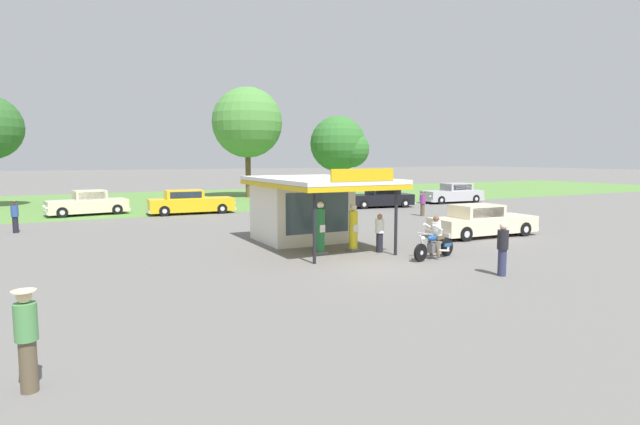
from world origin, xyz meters
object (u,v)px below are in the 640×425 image
(parked_car_back_row_centre, at_px, (305,201))
(bystander_standing_back_lot, at_px, (423,203))
(bystander_strolling_foreground, at_px, (27,337))
(featured_classic_sedan, at_px, (482,222))
(parked_car_back_row_right, at_px, (88,204))
(bystander_admiring_sedan, at_px, (15,216))
(motorcycle_with_rider, at_px, (435,241))
(bystander_chatting_near_pumps, at_px, (503,248))
(parked_car_back_row_far_right, at_px, (453,194))
(parked_car_back_row_far_left, at_px, (190,203))
(bystander_leaning_by_kiosk, at_px, (380,232))
(parked_car_back_row_centre_right, at_px, (380,198))
(gas_pump_nearside, at_px, (320,230))
(gas_pump_offside, at_px, (353,230))

(parked_car_back_row_centre, bearing_deg, bystander_standing_back_lot, -44.53)
(bystander_strolling_foreground, bearing_deg, featured_classic_sedan, 25.17)
(parked_car_back_row_right, xyz_separation_m, bystander_admiring_sedan, (-3.54, -7.02, 0.14))
(motorcycle_with_rider, distance_m, bystander_chatting_near_pumps, 3.09)
(parked_car_back_row_far_right, relative_size, bystander_admiring_sedan, 3.39)
(featured_classic_sedan, relative_size, bystander_admiring_sedan, 3.47)
(parked_car_back_row_centre, distance_m, bystander_standing_back_lot, 7.88)
(parked_car_back_row_far_left, distance_m, parked_car_back_row_centre, 7.58)
(bystander_standing_back_lot, distance_m, bystander_leaning_by_kiosk, 12.97)
(parked_car_back_row_centre_right, xyz_separation_m, bystander_chatting_near_pumps, (-8.93, -19.99, 0.19))
(motorcycle_with_rider, relative_size, parked_car_back_row_far_right, 0.41)
(bystander_admiring_sedan, distance_m, bystander_standing_back_lot, 22.58)
(parked_car_back_row_centre_right, height_order, bystander_chatting_near_pumps, bystander_chatting_near_pumps)
(featured_classic_sedan, bearing_deg, motorcycle_with_rider, -150.02)
(parked_car_back_row_right, distance_m, bystander_chatting_near_pumps, 26.65)
(gas_pump_nearside, xyz_separation_m, bystander_chatting_near_pumps, (3.41, -5.74, -0.04))
(gas_pump_nearside, relative_size, parked_car_back_row_right, 0.39)
(parked_car_back_row_centre_right, relative_size, parked_car_back_row_far_right, 0.98)
(parked_car_back_row_far_right, bearing_deg, parked_car_back_row_right, 171.61)
(parked_car_back_row_right, distance_m, bystander_leaning_by_kiosk, 21.58)
(parked_car_back_row_right, bearing_deg, parked_car_back_row_far_right, -8.39)
(bystander_leaning_by_kiosk, bearing_deg, bystander_standing_back_lot, 44.06)
(bystander_admiring_sedan, bearing_deg, motorcycle_with_rider, -45.48)
(parked_car_back_row_far_right, bearing_deg, gas_pump_offside, -141.24)
(featured_classic_sedan, height_order, bystander_strolling_foreground, bystander_strolling_foreground)
(parked_car_back_row_far_left, distance_m, bystander_leaning_by_kiosk, 17.41)
(motorcycle_with_rider, relative_size, parked_car_back_row_far_left, 0.39)
(gas_pump_offside, bearing_deg, parked_car_back_row_centre, 72.11)
(motorcycle_with_rider, xyz_separation_m, bystander_strolling_foreground, (-12.61, -5.35, 0.23))
(parked_car_back_row_far_left, relative_size, bystander_standing_back_lot, 3.69)
(bystander_admiring_sedan, xyz_separation_m, bystander_leaning_by_kiosk, (13.01, -12.38, -0.06))
(parked_car_back_row_right, xyz_separation_m, bystander_leaning_by_kiosk, (9.47, -19.39, 0.08))
(parked_car_back_row_right, relative_size, bystander_chatting_near_pumps, 3.06)
(gas_pump_offside, distance_m, featured_classic_sedan, 7.28)
(parked_car_back_row_far_left, height_order, bystander_standing_back_lot, parked_car_back_row_far_left)
(parked_car_back_row_centre_right, distance_m, bystander_admiring_sedan, 23.25)
(parked_car_back_row_right, xyz_separation_m, bystander_chatting_near_pumps, (10.64, -24.43, 0.18))
(gas_pump_nearside, distance_m, parked_car_back_row_centre_right, 18.85)
(gas_pump_offside, distance_m, parked_car_back_row_centre_right, 17.92)
(parked_car_back_row_right, height_order, bystander_leaning_by_kiosk, parked_car_back_row_right)
(gas_pump_offside, height_order, parked_car_back_row_far_left, gas_pump_offside)
(parked_car_back_row_far_left, distance_m, bystander_strolling_foreground, 25.67)
(motorcycle_with_rider, bearing_deg, gas_pump_offside, 124.93)
(featured_classic_sedan, distance_m, bystander_standing_back_lot, 8.36)
(gas_pump_offside, height_order, parked_car_back_row_centre, gas_pump_offside)
(featured_classic_sedan, height_order, parked_car_back_row_far_left, parked_car_back_row_far_left)
(parked_car_back_row_centre, xyz_separation_m, bystander_leaning_by_kiosk, (-3.70, -14.55, 0.07))
(parked_car_back_row_far_left, bearing_deg, motorcycle_with_rider, -76.57)
(bystander_strolling_foreground, bearing_deg, gas_pump_offside, 36.71)
(motorcycle_with_rider, distance_m, bystander_admiring_sedan, 20.11)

